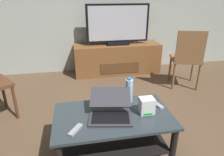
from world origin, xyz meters
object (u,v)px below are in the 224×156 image
Objects in this scene: dining_chair at (187,56)px; soundbar_remote at (157,105)px; coffee_table at (113,127)px; cell_phone at (149,99)px; laptop at (110,109)px; router_box at (147,106)px; media_cabinet at (117,59)px; television at (118,25)px; water_bottle_near at (129,91)px; tv_remote at (75,130)px.

dining_chair is 1.51m from soundbar_remote.
cell_phone reaches higher than coffee_table.
laptop is 0.50m from cell_phone.
router_box is 0.28m from cell_phone.
dining_chair is at bearing 40.81° from coffee_table.
media_cabinet reaches higher than cell_phone.
dining_chair reaches higher than cell_phone.
media_cabinet is at bearing 85.04° from router_box.
coffee_table is at bearing -103.28° from media_cabinet.
coffee_table is 0.37m from router_box.
television is (0.49, 2.07, 0.62)m from coffee_table.
soundbar_remote is at bearing -26.59° from water_bottle_near.
router_box is 0.20m from soundbar_remote.
water_bottle_near is at bearing -140.05° from dining_chair.
laptop reaches higher than media_cabinet.
water_bottle_near is at bearing 114.18° from router_box.
dining_chair is 2.27m from tv_remote.
coffee_table is 2.28× the size of laptop.
laptop is at bearing 63.25° from tv_remote.
dining_chair is at bearing 39.95° from water_bottle_near.
water_bottle_near is at bearing 137.65° from soundbar_remote.
media_cabinet is 2.41m from tv_remote.
water_bottle_near is at bearing -177.10° from cell_phone.
soundbar_remote is at bearing 8.93° from laptop.
media_cabinet reaches higher than soundbar_remote.
television is 8.10× the size of cell_phone.
router_box is 0.26m from water_bottle_near.
tv_remote is (-0.65, -0.15, -0.06)m from router_box.
dining_chair is 1.43m from cell_phone.
dining_chair is 6.74× the size of cell_phone.
television is 7.09× the size of soundbar_remote.
water_bottle_near is (-0.10, 0.23, 0.05)m from router_box.
water_bottle_near is 1.65× the size of soundbar_remote.
water_bottle_near is at bearing -98.82° from television.
router_box reaches higher than media_cabinet.
dining_chair is (0.94, -0.85, 0.25)m from media_cabinet.
cell_phone is 0.87m from tv_remote.
coffee_table is at bearing -134.50° from water_bottle_near.
cell_phone is 0.88× the size of tv_remote.
media_cabinet is 1.42× the size of television.
laptop is 2.94× the size of soundbar_remote.
laptop is at bearing 172.04° from coffee_table.
television is 1.20× the size of dining_chair.
tv_remote is (-0.84, -2.26, 0.15)m from media_cabinet.
dining_chair reaches higher than water_bottle_near.
laptop is 0.37m from tv_remote.
water_bottle_near is (0.23, 0.20, 0.07)m from laptop.
laptop is at bearing 175.17° from router_box.
laptop is (-0.52, -2.06, -0.42)m from television.
tv_remote reaches higher than coffee_table.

